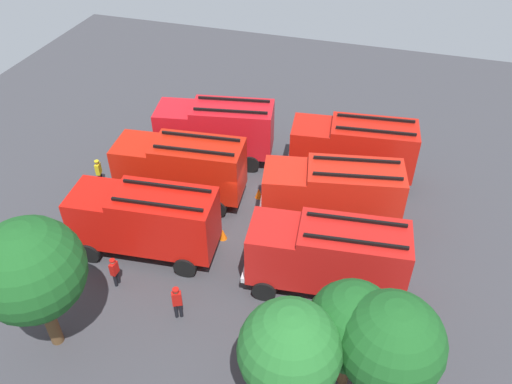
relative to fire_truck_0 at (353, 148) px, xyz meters
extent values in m
plane|color=#38383D|center=(4.44, 4.65, -2.15)|extent=(49.67, 49.67, 0.00)
cube|color=red|center=(2.43, 0.28, -0.05)|extent=(2.47, 2.73, 2.60)
cube|color=#8C9EAD|center=(3.48, 0.40, 0.26)|extent=(0.32, 2.12, 1.46)
cube|color=red|center=(-1.04, -0.12, 0.10)|extent=(5.05, 3.03, 2.90)
cube|color=black|center=(-1.12, 0.56, 1.67)|extent=(4.31, 0.61, 0.12)
cube|color=black|center=(-0.97, -0.80, 1.67)|extent=(4.31, 0.61, 0.12)
cube|color=silver|center=(3.63, 0.41, -1.20)|extent=(0.47, 2.38, 0.28)
cylinder|color=black|center=(2.50, 1.49, -1.60)|extent=(1.13, 0.47, 1.10)
cylinder|color=black|center=(2.77, -0.89, -1.60)|extent=(1.13, 0.47, 1.10)
cylinder|color=black|center=(-2.37, 0.94, -1.60)|extent=(1.13, 0.47, 1.10)
cylinder|color=black|center=(-2.10, -1.45, -1.60)|extent=(1.13, 0.47, 1.10)
cube|color=red|center=(10.72, 0.74, -0.05)|extent=(2.61, 2.85, 2.60)
cube|color=#8C9EAD|center=(11.75, 0.93, 0.26)|extent=(0.45, 2.11, 1.46)
cube|color=red|center=(7.27, 0.12, 0.10)|extent=(5.17, 3.31, 2.90)
cube|color=black|center=(7.15, 0.80, 1.67)|extent=(4.27, 0.88, 0.12)
cube|color=black|center=(7.39, -0.55, 1.67)|extent=(4.27, 0.88, 0.12)
cube|color=silver|center=(11.90, 0.95, -1.20)|extent=(0.62, 2.37, 0.28)
cylinder|color=black|center=(10.70, 1.96, -1.60)|extent=(1.14, 0.54, 1.10)
cylinder|color=black|center=(11.12, -0.41, -1.60)|extent=(1.14, 0.54, 1.10)
cylinder|color=black|center=(5.88, 1.09, -1.60)|extent=(1.14, 0.54, 1.10)
cylinder|color=black|center=(6.30, -1.27, -1.60)|extent=(1.14, 0.54, 1.10)
cube|color=red|center=(2.79, 4.92, -0.05)|extent=(2.63, 2.87, 2.60)
cube|color=#8C9EAD|center=(3.82, 5.12, 0.26)|extent=(0.47, 2.10, 1.46)
cube|color=red|center=(-0.65, 4.27, 0.10)|extent=(5.18, 3.35, 2.90)
cube|color=black|center=(-0.77, 4.95, 1.67)|extent=(4.27, 0.92, 0.12)
cube|color=black|center=(-0.52, 3.60, 1.67)|extent=(4.27, 0.92, 0.12)
cube|color=silver|center=(3.97, 5.15, -1.20)|extent=(0.64, 2.37, 0.28)
cylinder|color=black|center=(2.77, 6.14, -1.60)|extent=(1.15, 0.55, 1.10)
cylinder|color=black|center=(3.21, 3.78, -1.60)|extent=(1.15, 0.55, 1.10)
cylinder|color=black|center=(-2.05, 5.23, -1.60)|extent=(1.15, 0.55, 1.10)
cylinder|color=black|center=(-1.60, 2.87, -1.60)|extent=(1.15, 0.55, 1.10)
cube|color=red|center=(11.19, 4.87, -0.05)|extent=(2.44, 2.71, 2.60)
cube|color=#8C9EAD|center=(12.23, 4.98, 0.26)|extent=(0.30, 2.12, 1.46)
cube|color=red|center=(7.71, 4.52, 0.10)|extent=(5.03, 2.97, 2.90)
cube|color=black|center=(7.64, 5.20, 1.67)|extent=(4.31, 0.56, 0.12)
cube|color=black|center=(7.78, 3.83, 1.67)|extent=(4.31, 0.56, 0.12)
cube|color=silver|center=(12.38, 4.99, -1.20)|extent=(0.44, 2.38, 0.28)
cylinder|color=black|center=(11.27, 6.08, -1.60)|extent=(1.13, 0.46, 1.10)
cylinder|color=black|center=(11.51, 3.70, -1.60)|extent=(1.13, 0.46, 1.10)
cylinder|color=black|center=(6.39, 5.59, -1.60)|extent=(1.13, 0.46, 1.10)
cylinder|color=black|center=(6.63, 3.20, -1.60)|extent=(1.13, 0.46, 1.10)
cube|color=red|center=(2.23, 9.17, -0.05)|extent=(2.45, 2.72, 2.60)
cube|color=#8C9EAD|center=(3.28, 9.28, 0.26)|extent=(0.30, 2.12, 1.46)
cube|color=red|center=(-1.25, 8.80, 0.10)|extent=(5.04, 2.99, 2.90)
cube|color=black|center=(-1.32, 9.49, 1.67)|extent=(4.31, 0.58, 0.12)
cube|color=black|center=(-1.18, 8.12, 1.67)|extent=(4.31, 0.58, 0.12)
cube|color=silver|center=(3.42, 9.30, -1.20)|extent=(0.45, 2.38, 0.28)
cylinder|color=black|center=(2.30, 10.39, -1.60)|extent=(1.13, 0.46, 1.10)
cylinder|color=black|center=(2.56, 8.00, -1.60)|extent=(1.13, 0.46, 1.10)
cylinder|color=black|center=(-2.57, 9.87, -1.60)|extent=(1.13, 0.46, 1.10)
cylinder|color=black|center=(-2.32, 7.48, -1.60)|extent=(1.13, 0.46, 1.10)
cube|color=red|center=(11.11, 9.35, -0.05)|extent=(2.44, 2.70, 2.60)
cube|color=#8C9EAD|center=(12.16, 9.46, 0.26)|extent=(0.29, 2.12, 1.46)
cube|color=red|center=(7.63, 9.01, 0.10)|extent=(5.02, 2.96, 2.90)
cube|color=black|center=(7.56, 9.69, 1.67)|extent=(4.31, 0.54, 0.12)
cube|color=black|center=(7.70, 8.33, 1.67)|extent=(4.31, 0.54, 0.12)
cube|color=silver|center=(12.31, 9.47, -1.20)|extent=(0.43, 2.38, 0.28)
cylinder|color=black|center=(11.19, 10.57, -1.60)|extent=(1.13, 0.46, 1.10)
cylinder|color=black|center=(11.43, 8.18, -1.60)|extent=(1.13, 0.46, 1.10)
cylinder|color=black|center=(6.32, 10.09, -1.60)|extent=(1.13, 0.46, 1.10)
cylinder|color=black|center=(6.55, 7.70, -1.60)|extent=(1.13, 0.46, 1.10)
cylinder|color=black|center=(-1.90, -1.78, -1.75)|extent=(0.16, 0.16, 0.81)
cylinder|color=black|center=(-2.01, -1.96, -1.75)|extent=(0.16, 0.16, 0.81)
cube|color=black|center=(-1.96, -1.87, -0.99)|extent=(0.42, 0.48, 0.70)
sphere|color=tan|center=(-1.96, -1.87, -0.53)|extent=(0.23, 0.23, 0.23)
cylinder|color=black|center=(-1.96, -1.87, -0.44)|extent=(0.29, 0.29, 0.07)
cylinder|color=black|center=(9.20, 11.67, -1.78)|extent=(0.16, 0.16, 0.75)
cylinder|color=black|center=(9.19, 11.46, -1.78)|extent=(0.16, 0.16, 0.75)
cube|color=#B7140F|center=(9.20, 11.56, -1.08)|extent=(0.26, 0.43, 0.65)
sphere|color=tan|center=(9.20, 11.56, -0.65)|extent=(0.21, 0.21, 0.21)
cylinder|color=#B7140F|center=(9.20, 11.56, -0.57)|extent=(0.26, 0.26, 0.06)
cylinder|color=black|center=(5.55, 12.42, -1.73)|extent=(0.16, 0.16, 0.84)
cylinder|color=black|center=(5.73, 12.51, -1.73)|extent=(0.16, 0.16, 0.84)
cube|color=#B7140F|center=(5.64, 12.47, -0.95)|extent=(0.48, 0.40, 0.73)
sphere|color=brown|center=(5.64, 12.47, -0.46)|extent=(0.24, 0.24, 0.24)
cylinder|color=#B7140F|center=(5.64, 12.47, -0.37)|extent=(0.30, 0.30, 0.07)
cylinder|color=black|center=(2.48, 2.40, -1.75)|extent=(0.16, 0.16, 0.80)
cylinder|color=black|center=(2.28, 2.46, -1.75)|extent=(0.16, 0.16, 0.80)
cube|color=orange|center=(2.38, 2.43, -1.00)|extent=(0.47, 0.35, 0.70)
sphere|color=beige|center=(2.38, 2.43, -0.54)|extent=(0.23, 0.23, 0.23)
cylinder|color=orange|center=(2.38, 2.43, -0.45)|extent=(0.28, 0.28, 0.07)
cylinder|color=black|center=(13.90, 4.98, -1.77)|extent=(0.16, 0.16, 0.77)
cylinder|color=black|center=(13.94, 4.77, -1.77)|extent=(0.16, 0.16, 0.77)
cube|color=gold|center=(13.92, 4.87, -1.05)|extent=(0.32, 0.46, 0.67)
sphere|color=#9E704C|center=(13.92, 4.87, -0.61)|extent=(0.22, 0.22, 0.22)
cylinder|color=gold|center=(13.92, 4.87, -0.52)|extent=(0.27, 0.27, 0.07)
sphere|color=#19511E|center=(-3.17, 14.15, 1.73)|extent=(3.70, 3.70, 3.70)
cylinder|color=brown|center=(-1.83, 13.52, -1.10)|extent=(0.42, 0.42, 2.10)
sphere|color=#19511E|center=(-1.83, 13.52, 1.37)|extent=(3.36, 3.36, 3.36)
sphere|color=#236628|center=(0.03, 15.29, 1.61)|extent=(3.59, 3.59, 3.59)
cylinder|color=brown|center=(10.08, 15.14, -0.85)|extent=(0.52, 0.52, 2.60)
sphere|color=#19511E|center=(10.08, 15.14, 2.21)|extent=(4.16, 4.16, 4.16)
cone|color=#F2600C|center=(5.47, 7.18, -1.84)|extent=(0.44, 0.44, 0.62)
cone|color=#F2600C|center=(0.91, 11.51, -1.78)|extent=(0.52, 0.52, 0.75)
cone|color=#F2600C|center=(4.66, 3.38, -1.84)|extent=(0.43, 0.43, 0.62)
camera|label=1|loc=(-1.86, 25.43, 16.55)|focal=36.34mm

